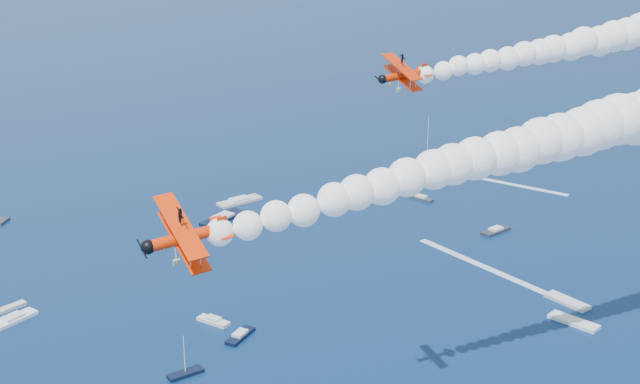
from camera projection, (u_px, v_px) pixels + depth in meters
name	position (u px, v px, depth m)	size (l,w,h in m)	color
biplane_lead	(404.00, 75.00, 110.39)	(7.15, 8.02, 4.83)	red
biplane_trail	(187.00, 237.00, 69.47)	(7.35, 8.25, 4.97)	#FF3105
smoke_trail_lead	(599.00, 39.00, 121.94)	(63.51, 6.75, 11.15)	white
smoke_trail_trail	(499.00, 154.00, 82.65)	(63.37, 10.23, 11.15)	white
spectator_boats	(156.00, 272.00, 192.99)	(235.57, 179.93, 0.70)	black
boat_wakes	(213.00, 238.00, 212.54)	(260.26, 104.52, 0.04)	white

